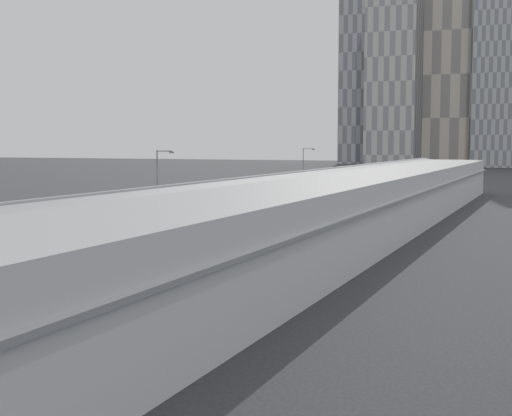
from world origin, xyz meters
The scene contains 19 objects.
sidewalk centered at (9.00, 55.00, 0.06)m, with size 10.00×170.00×0.12m, color gray.
lane_line centered at (-1.50, 55.00, 0.01)m, with size 0.12×160.00×0.02m, color gold.
depot centered at (12.99, 55.00, 3.51)m, with size 12.45×160.40×7.20m.
skyline centered at (-2.90, 324.16, 50.85)m, with size 145.00×64.00×120.00m.
bus_1 centered at (2.73, 19.38, 1.60)m, with size 3.75×13.12×3.78m.
bus_2 centered at (2.78, 35.74, 1.57)m, with size 2.85×12.79×3.73m.
bus_3 centered at (2.11, 48.17, 1.65)m, with size 3.87×13.56×3.91m.
bus_4 centered at (2.56, 62.45, 1.70)m, with size 3.79×13.93×4.02m.
bus_5 centered at (2.50, 76.46, 1.63)m, with size 3.23×13.32×3.87m.
bus_6 centered at (2.30, 90.02, 1.58)m, with size 3.18×12.91×3.74m.
tree_1 centered at (6.29, 30.39, 3.61)m, with size 1.01×1.01×4.32m.
tree_2 centered at (5.45, 57.34, 3.56)m, with size 2.71×2.71×4.92m.
tree_3 centered at (6.06, 78.61, 3.65)m, with size 1.49×1.49×4.46m.
tree_4 centered at (5.55, 102.90, 3.25)m, with size 2.49×2.49×4.50m.
tree_5 centered at (5.37, 124.02, 4.02)m, with size 2.86×2.86×5.46m.
street_lamp_near centered at (-4.64, 45.75, 5.46)m, with size 2.04×0.22×9.52m.
street_lamp_far centered at (-4.32, 90.25, 5.44)m, with size 2.04×0.22×9.48m.
shipping_container centered at (-6.25, 110.85, 1.28)m, with size 2.14×5.55×2.56m, color #133F21.
suv centered at (-3.30, 122.83, 0.89)m, with size 2.97×6.44×1.79m, color black.
Camera 1 is at (33.04, -17.51, 10.17)m, focal length 50.00 mm.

